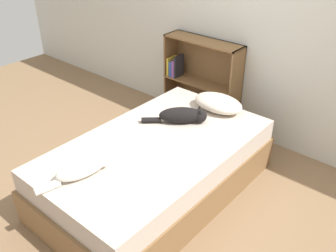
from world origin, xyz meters
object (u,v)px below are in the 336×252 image
(cat_light, at_px, (83,167))
(cat_dark, at_px, (184,115))
(bookshelf, at_px, (202,80))
(bed, at_px, (157,168))
(pillow, at_px, (218,103))

(cat_light, height_order, cat_dark, cat_dark)
(cat_dark, relative_size, bookshelf, 0.49)
(bed, relative_size, cat_light, 3.53)
(bed, height_order, cat_light, cat_light)
(bed, bearing_deg, cat_dark, 95.82)
(bed, height_order, bookshelf, bookshelf)
(cat_light, xyz_separation_m, cat_dark, (0.07, 1.11, -0.00))
(pillow, bearing_deg, bookshelf, 138.70)
(pillow, distance_m, cat_light, 1.54)
(pillow, relative_size, bookshelf, 0.50)
(cat_light, relative_size, cat_dark, 1.19)
(bed, distance_m, cat_dark, 0.55)
(bed, distance_m, bookshelf, 1.45)
(cat_dark, height_order, bookshelf, bookshelf)
(pillow, bearing_deg, cat_light, -96.51)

